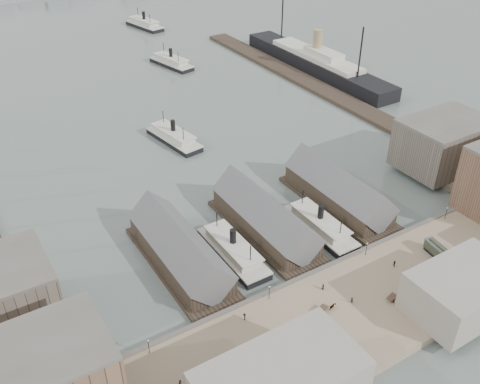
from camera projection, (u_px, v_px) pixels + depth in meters
ground at (302, 266)px, 136.64m from camera, size 900.00×900.00×0.00m
quay at (355, 312)px, 121.83m from camera, size 180.00×30.00×2.00m
seawall at (315, 274)px, 132.30m from camera, size 180.00×1.20×2.30m
east_wharf at (319, 88)px, 234.83m from camera, size 10.00×180.00×1.60m
ferry_shed_west at (180, 250)px, 134.66m from camera, size 14.00×42.00×12.60m
ferry_shed_center at (265, 218)px, 146.15m from camera, size 14.00×42.00×12.60m
ferry_shed_east at (338, 191)px, 157.63m from camera, size 14.00×42.00×12.60m
warehouse_east_back at (443, 144)px, 172.20m from camera, size 28.00×20.00×15.00m
street_bldg_center at (463, 291)px, 118.85m from camera, size 24.00×16.00×10.00m
lamp_post_far_w at (148, 344)px, 109.20m from camera, size 0.44×0.44×3.92m
lamp_post_near_w at (269, 290)px, 122.45m from camera, size 0.44×0.44×3.92m
lamp_post_near_e at (367, 247)px, 135.71m from camera, size 0.44×0.44×3.92m
lamp_post_far_e at (447, 211)px, 148.96m from camera, size 0.44×0.44×3.92m
ferry_docked_west at (233, 250)px, 138.60m from camera, size 7.71×25.71×9.18m
ferry_docked_east at (320, 225)px, 147.75m from camera, size 7.64×25.48×9.10m
ferry_open_near at (174, 137)px, 192.52m from camera, size 11.50×26.53×9.16m
ferry_open_mid at (171, 62)px, 259.36m from camera, size 13.24×26.89×9.22m
ferry_open_far at (145, 24)px, 313.85m from camera, size 13.92×29.05×9.97m
ocean_steamer at (316, 62)px, 253.22m from camera, size 13.24×96.78×19.36m
tram at (439, 252)px, 135.36m from camera, size 3.73×9.65×3.35m
horse_cart_center at (329, 308)px, 120.45m from camera, size 4.89×2.32×1.44m
horse_cart_right at (399, 296)px, 123.60m from camera, size 4.78×2.50×1.53m
pedestrian_1 at (181, 383)px, 103.47m from camera, size 1.02×0.96×1.68m
pedestrian_2 at (244, 317)px, 117.99m from camera, size 0.93×1.28×1.78m
pedestrian_3 at (312, 358)px, 108.54m from camera, size 1.03×0.60×1.65m
pedestrian_4 at (323, 287)px, 126.15m from camera, size 0.86×0.93×1.60m
pedestrian_5 at (352, 300)px, 122.26m from camera, size 0.67×0.78×1.79m
pedestrian_6 at (394, 263)px, 133.10m from camera, size 0.68×0.85×1.72m
pedestrian_7 at (447, 270)px, 130.85m from camera, size 1.33×1.13×1.79m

